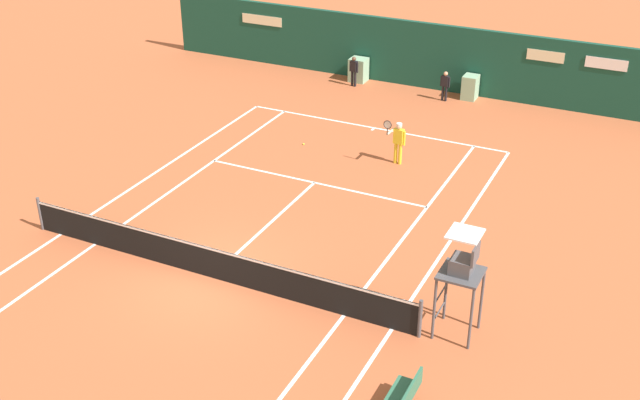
% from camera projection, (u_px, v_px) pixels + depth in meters
% --- Properties ---
extents(ground_plane, '(80.00, 80.00, 0.01)m').
position_uv_depth(ground_plane, '(222.00, 267.00, 22.07)').
color(ground_plane, '#B25633').
extents(tennis_net, '(12.10, 0.10, 1.07)m').
position_uv_depth(tennis_net, '(210.00, 261.00, 21.38)').
color(tennis_net, '#4C4C51').
rests_on(tennis_net, ground_plane).
extents(sponsor_back_wall, '(25.00, 1.02, 2.88)m').
position_uv_depth(sponsor_back_wall, '(421.00, 56.00, 34.46)').
color(sponsor_back_wall, '#144233').
rests_on(sponsor_back_wall, ground_plane).
extents(umpire_chair, '(1.00, 1.00, 2.85)m').
position_uv_depth(umpire_chair, '(462.00, 269.00, 18.55)').
color(umpire_chair, '#47474C').
rests_on(umpire_chair, ground_plane).
extents(player_bench, '(0.54, 1.35, 0.88)m').
position_uv_depth(player_bench, '(403.00, 397.00, 16.68)').
color(player_bench, '#38383D').
rests_on(player_bench, ground_plane).
extents(player_on_baseline, '(0.65, 0.63, 1.77)m').
position_uv_depth(player_on_baseline, '(398.00, 139.00, 27.61)').
color(player_on_baseline, yellow).
rests_on(player_on_baseline, ground_plane).
extents(ball_kid_right_post, '(0.43, 0.18, 1.28)m').
position_uv_depth(ball_kid_right_post, '(445.00, 84.00, 33.21)').
color(ball_kid_right_post, black).
rests_on(ball_kid_right_post, ground_plane).
extents(ball_kid_centre_post, '(0.44, 0.22, 1.35)m').
position_uv_depth(ball_kid_centre_post, '(354.00, 69.00, 34.81)').
color(ball_kid_centre_post, black).
rests_on(ball_kid_centre_post, ground_plane).
extents(tennis_ball_near_service_line, '(0.07, 0.07, 0.07)m').
position_uv_depth(tennis_ball_near_service_line, '(304.00, 144.00, 29.46)').
color(tennis_ball_near_service_line, '#CCE033').
rests_on(tennis_ball_near_service_line, ground_plane).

